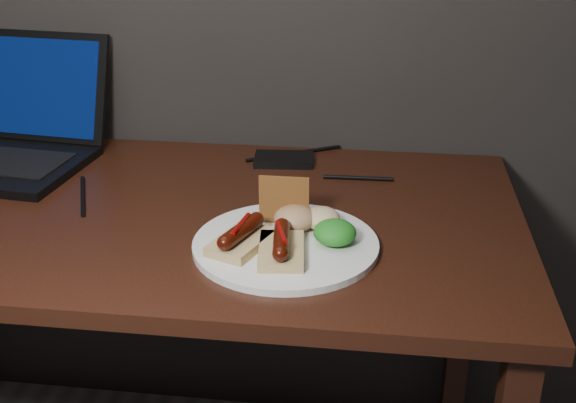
{
  "coord_description": "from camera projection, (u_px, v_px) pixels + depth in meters",
  "views": [
    {
      "loc": [
        0.43,
        0.22,
        1.31
      ],
      "look_at": [
        0.29,
        1.28,
        0.82
      ],
      "focal_mm": 45.0,
      "sensor_mm": 36.0,
      "label": 1
    }
  ],
  "objects": [
    {
      "name": "plate",
      "position": [
        286.0,
        245.0,
        1.18
      ],
      "size": [
        0.37,
        0.37,
        0.01
      ],
      "primitive_type": "cylinder",
      "rotation": [
        0.0,
        0.0,
        0.27
      ],
      "color": "silver",
      "rests_on": "desk"
    },
    {
      "name": "laptop",
      "position": [
        5.0,
        135.0,
        1.53
      ],
      "size": [
        0.41,
        0.39,
        0.25
      ],
      "color": "black",
      "rests_on": "desk"
    },
    {
      "name": "desk_cables",
      "position": [
        153.0,
        173.0,
        1.46
      ],
      "size": [
        1.0,
        0.42,
        0.01
      ],
      "color": "black",
      "rests_on": "desk"
    },
    {
      "name": "hard_drive",
      "position": [
        284.0,
        160.0,
        1.52
      ],
      "size": [
        0.13,
        0.08,
        0.02
      ],
      "primitive_type": "cube",
      "rotation": [
        0.0,
        0.0,
        0.08
      ],
      "color": "black",
      "rests_on": "desk"
    },
    {
      "name": "salsa_mound",
      "position": [
        295.0,
        218.0,
        1.21
      ],
      "size": [
        0.07,
        0.07,
        0.04
      ],
      "primitive_type": "ellipsoid",
      "color": "maroon",
      "rests_on": "plate"
    },
    {
      "name": "salad_greens",
      "position": [
        335.0,
        232.0,
        1.16
      ],
      "size": [
        0.07,
        0.07,
        0.04
      ],
      "primitive_type": "ellipsoid",
      "color": "#125B12",
      "rests_on": "plate"
    },
    {
      "name": "bread_sausage_center",
      "position": [
        281.0,
        246.0,
        1.12
      ],
      "size": [
        0.08,
        0.12,
        0.04
      ],
      "color": "#E1C684",
      "rests_on": "plate"
    },
    {
      "name": "desk",
      "position": [
        141.0,
        249.0,
        1.36
      ],
      "size": [
        1.4,
        0.7,
        0.75
      ],
      "color": "#35180D",
      "rests_on": "ground"
    },
    {
      "name": "bread_sausage_left",
      "position": [
        241.0,
        237.0,
        1.15
      ],
      "size": [
        0.11,
        0.13,
        0.04
      ],
      "color": "#E1C684",
      "rests_on": "plate"
    },
    {
      "name": "crispbread",
      "position": [
        284.0,
        200.0,
        1.22
      ],
      "size": [
        0.08,
        0.01,
        0.08
      ],
      "primitive_type": "cube",
      "color": "brown",
      "rests_on": "plate"
    },
    {
      "name": "coleslaw_mound",
      "position": [
        321.0,
        218.0,
        1.21
      ],
      "size": [
        0.06,
        0.06,
        0.04
      ],
      "primitive_type": "ellipsoid",
      "color": "beige",
      "rests_on": "plate"
    }
  ]
}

